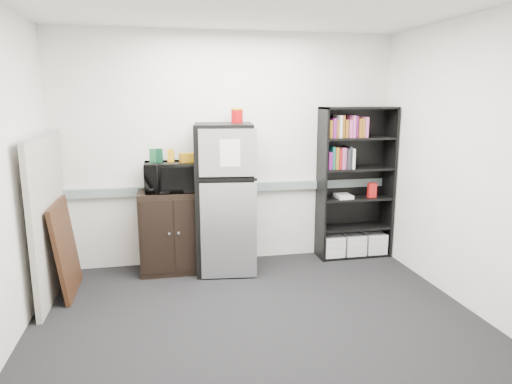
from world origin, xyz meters
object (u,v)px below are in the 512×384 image
(cabinet, at_px, (173,231))
(microwave, at_px, (171,177))
(bookshelf, at_px, (355,184))
(cubicle_partition, at_px, (48,217))
(refrigerator, at_px, (224,199))

(cabinet, bearing_deg, microwave, -90.00)
(bookshelf, height_order, cubicle_partition, bookshelf)
(bookshelf, height_order, refrigerator, bookshelf)
(bookshelf, bearing_deg, microwave, -177.92)
(cabinet, relative_size, refrigerator, 0.56)
(microwave, bearing_deg, refrigerator, -6.03)
(bookshelf, distance_m, cabinet, 2.26)
(refrigerator, bearing_deg, cabinet, 178.98)
(microwave, bearing_deg, cubicle_partition, -161.23)
(cubicle_partition, distance_m, cabinet, 1.33)
(bookshelf, height_order, microwave, bookshelf)
(bookshelf, distance_m, cubicle_partition, 3.46)
(refrigerator, bearing_deg, microwave, -179.47)
(microwave, distance_m, refrigerator, 0.64)
(microwave, bearing_deg, cabinet, 90.28)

